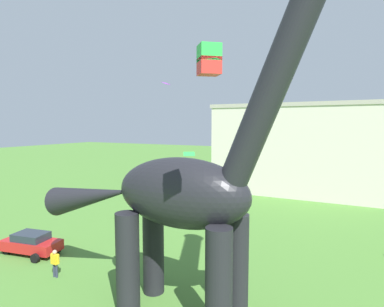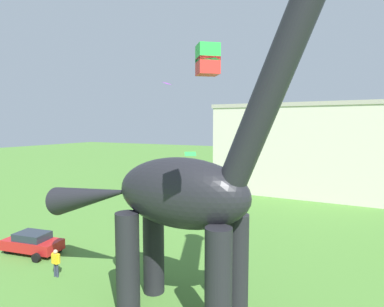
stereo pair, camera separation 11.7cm
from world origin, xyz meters
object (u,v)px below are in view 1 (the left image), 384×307
Objects in this scene: person_vendor_side at (55,261)px; kite_high_left at (189,154)px; kite_high_right at (166,83)px; kite_mid_right at (283,44)px; kite_drifting at (209,60)px; dinosaur_sculpture at (180,193)px; parked_sedan_left at (31,243)px; person_watching_child at (134,245)px.

person_vendor_side is 16.81m from kite_high_left.
kite_high_left reaches higher than person_vendor_side.
kite_high_right is (1.49, 10.49, 11.72)m from person_vendor_side.
kite_mid_right reaches higher than person_vendor_side.
person_vendor_side is 15.79m from kite_high_right.
person_vendor_side is at bearing 162.41° from kite_drifting.
person_vendor_side is 16.17m from kite_drifting.
kite_high_left is 1.54× the size of kite_drifting.
dinosaur_sculpture reaches higher than person_vendor_side.
kite_mid_right is (1.16, 16.85, 10.41)m from dinosaur_sculpture.
person_vendor_side is at bearing -98.08° from kite_high_right.
kite_high_right reaches higher than kite_high_left.
kite_drifting is at bearing -28.48° from parked_sedan_left.
kite_drifting is at bearing 171.78° from person_watching_child.
parked_sedan_left is at bearing 62.21° from person_watching_child.
kite_drifting is (11.12, -19.72, 4.96)m from kite_high_left.
person_vendor_side is at bearing -119.76° from kite_mid_right.
dinosaur_sculpture is 3.76× the size of parked_sedan_left.
parked_sedan_left is at bearing 166.51° from person_vendor_side.
kite_high_left reaches higher than parked_sedan_left.
parked_sedan_left is 7.39m from person_watching_child.
kite_high_left is (-7.80, 15.69, 0.26)m from dinosaur_sculpture.
person_watching_child is 0.61× the size of person_vendor_side.
kite_high_right is (-0.51, 5.30, 12.12)m from person_watching_child.
person_vendor_side is 1.22× the size of kite_high_left.
dinosaur_sculpture is 7.38m from kite_drifting.
dinosaur_sculpture reaches higher than person_watching_child.
dinosaur_sculpture is 9.97m from person_vendor_side.
parked_sedan_left is 26.21m from kite_mid_right.
dinosaur_sculpture is 11.89× the size of kite_high_left.
kite_mid_right is 2.45× the size of kite_high_right.
kite_mid_right is (7.77, 11.91, 15.83)m from person_watching_child.
person_watching_child is at bearing -123.13° from kite_mid_right.
person_vendor_side is 0.91× the size of kite_mid_right.
dinosaur_sculpture is at bearing -93.93° from kite_mid_right.
kite_mid_right reaches higher than parked_sedan_left.
kite_drifting is at bearing -53.79° from kite_high_right.
kite_high_left is at bearing 93.97° from person_vendor_side.
kite_high_right is (0.67, -5.45, 6.44)m from kite_high_left.
kite_high_left is (5.32, 14.26, 5.50)m from parked_sedan_left.
person_watching_child is 0.55× the size of kite_mid_right.
kite_mid_right is at bearing 7.37° from kite_high_left.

